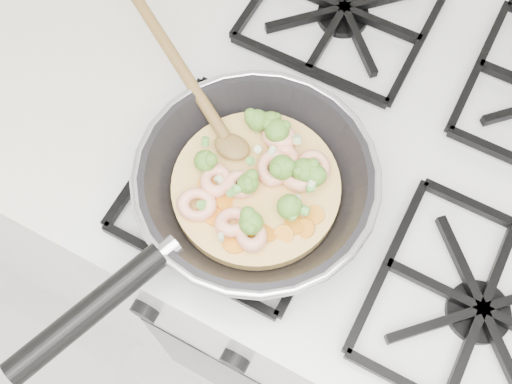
% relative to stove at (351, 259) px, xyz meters
% --- Properties ---
extents(stove, '(0.60, 0.60, 0.92)m').
position_rel_stove_xyz_m(stove, '(0.00, 0.00, 0.00)').
color(stove, silver).
rests_on(stove, ground).
extents(counter_left, '(1.00, 0.60, 0.90)m').
position_rel_stove_xyz_m(counter_left, '(-0.80, 0.00, -0.01)').
color(counter_left, white).
rests_on(counter_left, ground).
extents(skillet, '(0.43, 0.47, 0.09)m').
position_rel_stove_xyz_m(skillet, '(-0.13, -0.15, 0.49)').
color(skillet, black).
rests_on(skillet, stove).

